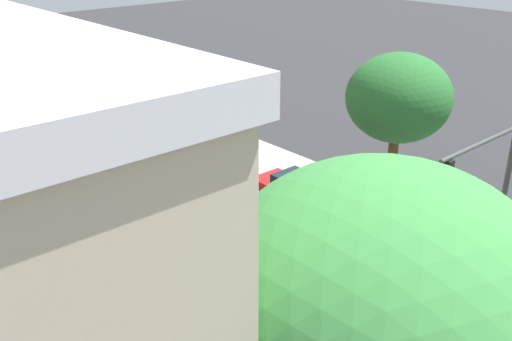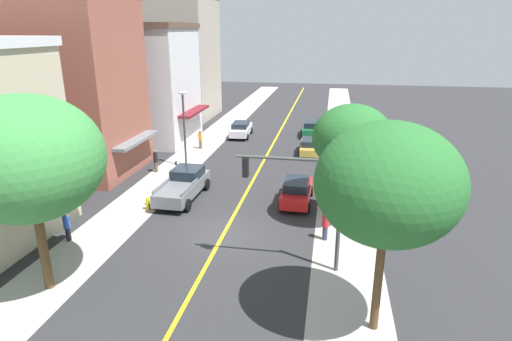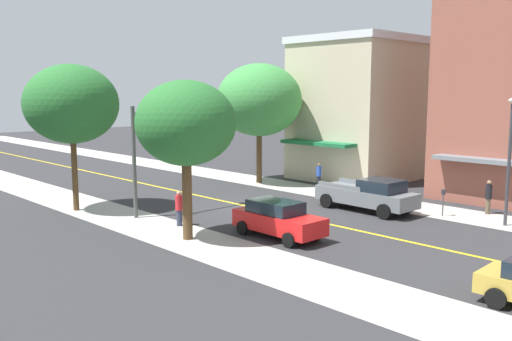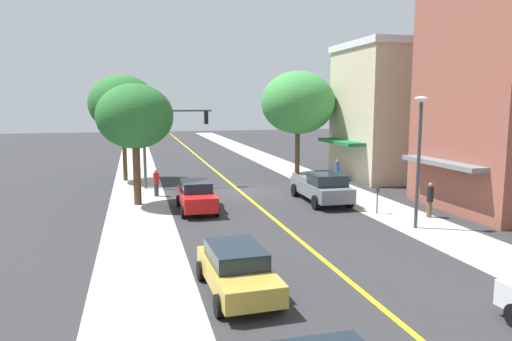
{
  "view_description": "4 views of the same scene",
  "coord_description": "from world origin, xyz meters",
  "px_view_note": "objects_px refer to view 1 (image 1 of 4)",
  "views": [
    {
      "loc": [
        -12.86,
        -10.7,
        11.74
      ],
      "look_at": [
        1.38,
        5.45,
        2.45
      ],
      "focal_mm": 40.5,
      "sensor_mm": 36.0,
      "label": 1
    },
    {
      "loc": [
        5.47,
        -20.45,
        10.72
      ],
      "look_at": [
        0.85,
        5.46,
        1.97
      ],
      "focal_mm": 29.83,
      "sensor_mm": 36.0,
      "label": 2
    },
    {
      "loc": [
        20.81,
        21.77,
        6.43
      ],
      "look_at": [
        1.93,
        2.0,
        2.53
      ],
      "focal_mm": 38.62,
      "sensor_mm": 36.0,
      "label": 3
    },
    {
      "loc": [
        6.73,
        30.41,
        5.85
      ],
      "look_at": [
        0.2,
        5.1,
        2.11
      ],
      "focal_mm": 33.14,
      "sensor_mm": 36.0,
      "label": 4
    }
  ],
  "objects_px": {
    "red_sedan_right_curb": "(298,193)",
    "grey_pickup_truck": "(157,255)",
    "street_tree_left_near": "(379,313)",
    "street_lamp": "(15,143)",
    "green_sedan_right_curb": "(96,101)",
    "pedestrian_red_shirt": "(417,217)",
    "fire_hydrant": "(155,316)",
    "gold_sedan_right_curb": "(159,129)",
    "parking_meter": "(67,236)",
    "traffic_light_mast": "(488,178)",
    "street_tree_right_corner": "(398,98)"
  },
  "relations": [
    {
      "from": "street_lamp",
      "to": "gold_sedan_right_curb",
      "type": "bearing_deg",
      "value": 29.02
    },
    {
      "from": "red_sedan_right_curb",
      "to": "green_sedan_right_curb",
      "type": "distance_m",
      "value": 18.92
    },
    {
      "from": "parking_meter",
      "to": "street_lamp",
      "type": "bearing_deg",
      "value": 95.87
    },
    {
      "from": "parking_meter",
      "to": "gold_sedan_right_curb",
      "type": "xyz_separation_m",
      "value": [
        9.49,
        8.54,
        -0.16
      ]
    },
    {
      "from": "traffic_light_mast",
      "to": "street_tree_left_near",
      "type": "bearing_deg",
      "value": 18.37
    },
    {
      "from": "parking_meter",
      "to": "red_sedan_right_curb",
      "type": "relative_size",
      "value": 0.32
    },
    {
      "from": "gold_sedan_right_curb",
      "to": "pedestrian_red_shirt",
      "type": "relative_size",
      "value": 2.56
    },
    {
      "from": "street_tree_left_near",
      "to": "grey_pickup_truck",
      "type": "height_order",
      "value": "street_tree_left_near"
    },
    {
      "from": "parking_meter",
      "to": "traffic_light_mast",
      "type": "relative_size",
      "value": 0.25
    },
    {
      "from": "red_sedan_right_curb",
      "to": "grey_pickup_truck",
      "type": "relative_size",
      "value": 0.77
    },
    {
      "from": "fire_hydrant",
      "to": "street_lamp",
      "type": "distance_m",
      "value": 9.45
    },
    {
      "from": "grey_pickup_truck",
      "to": "street_tree_right_corner",
      "type": "bearing_deg",
      "value": -99.98
    },
    {
      "from": "red_sedan_right_curb",
      "to": "gold_sedan_right_curb",
      "type": "bearing_deg",
      "value": -0.68
    },
    {
      "from": "fire_hydrant",
      "to": "street_lamp",
      "type": "height_order",
      "value": "street_lamp"
    },
    {
      "from": "street_tree_left_near",
      "to": "grey_pickup_truck",
      "type": "distance_m",
      "value": 12.27
    },
    {
      "from": "street_tree_right_corner",
      "to": "green_sedan_right_curb",
      "type": "height_order",
      "value": "street_tree_right_corner"
    },
    {
      "from": "parking_meter",
      "to": "green_sedan_right_curb",
      "type": "height_order",
      "value": "green_sedan_right_curb"
    },
    {
      "from": "street_tree_left_near",
      "to": "grey_pickup_truck",
      "type": "bearing_deg",
      "value": 78.01
    },
    {
      "from": "street_tree_right_corner",
      "to": "pedestrian_red_shirt",
      "type": "xyz_separation_m",
      "value": [
        -1.16,
        -2.24,
        -4.18
      ]
    },
    {
      "from": "pedestrian_red_shirt",
      "to": "fire_hydrant",
      "type": "bearing_deg",
      "value": 110.08
    },
    {
      "from": "green_sedan_right_curb",
      "to": "grey_pickup_truck",
      "type": "distance_m",
      "value": 20.72
    },
    {
      "from": "street_lamp",
      "to": "pedestrian_red_shirt",
      "type": "xyz_separation_m",
      "value": [
        11.51,
        -10.89,
        -2.92
      ]
    },
    {
      "from": "street_tree_left_near",
      "to": "street_lamp",
      "type": "relative_size",
      "value": 1.37
    },
    {
      "from": "street_tree_right_corner",
      "to": "fire_hydrant",
      "type": "height_order",
      "value": "street_tree_right_corner"
    },
    {
      "from": "fire_hydrant",
      "to": "street_lamp",
      "type": "xyz_separation_m",
      "value": [
        -0.53,
        8.8,
        3.41
      ]
    },
    {
      "from": "red_sedan_right_curb",
      "to": "gold_sedan_right_curb",
      "type": "height_order",
      "value": "red_sedan_right_curb"
    },
    {
      "from": "parking_meter",
      "to": "red_sedan_right_curb",
      "type": "distance_m",
      "value": 9.73
    },
    {
      "from": "red_sedan_right_curb",
      "to": "grey_pickup_truck",
      "type": "bearing_deg",
      "value": 93.41
    },
    {
      "from": "traffic_light_mast",
      "to": "green_sedan_right_curb",
      "type": "xyz_separation_m",
      "value": [
        -0.95,
        26.69,
        -3.06
      ]
    },
    {
      "from": "traffic_light_mast",
      "to": "pedestrian_red_shirt",
      "type": "height_order",
      "value": "traffic_light_mast"
    },
    {
      "from": "grey_pickup_truck",
      "to": "traffic_light_mast",
      "type": "bearing_deg",
      "value": -129.54
    },
    {
      "from": "green_sedan_right_curb",
      "to": "pedestrian_red_shirt",
      "type": "height_order",
      "value": "pedestrian_red_shirt"
    },
    {
      "from": "street_lamp",
      "to": "gold_sedan_right_curb",
      "type": "distance_m",
      "value": 11.63
    },
    {
      "from": "green_sedan_right_curb",
      "to": "pedestrian_red_shirt",
      "type": "bearing_deg",
      "value": -175.51
    },
    {
      "from": "street_lamp",
      "to": "red_sedan_right_curb",
      "type": "distance_m",
      "value": 11.75
    },
    {
      "from": "street_tree_left_near",
      "to": "parking_meter",
      "type": "height_order",
      "value": "street_tree_left_near"
    },
    {
      "from": "red_sedan_right_curb",
      "to": "pedestrian_red_shirt",
      "type": "distance_m",
      "value": 5.15
    },
    {
      "from": "street_lamp",
      "to": "pedestrian_red_shirt",
      "type": "bearing_deg",
      "value": -43.43
    },
    {
      "from": "fire_hydrant",
      "to": "gold_sedan_right_curb",
      "type": "distance_m",
      "value": 17.0
    },
    {
      "from": "street_lamp",
      "to": "pedestrian_red_shirt",
      "type": "distance_m",
      "value": 16.11
    },
    {
      "from": "traffic_light_mast",
      "to": "gold_sedan_right_curb",
      "type": "bearing_deg",
      "value": -87.71
    },
    {
      "from": "street_lamp",
      "to": "grey_pickup_truck",
      "type": "xyz_separation_m",
      "value": [
        2.09,
        -6.5,
        -2.91
      ]
    },
    {
      "from": "traffic_light_mast",
      "to": "grey_pickup_truck",
      "type": "xyz_separation_m",
      "value": [
        -8.49,
        7.39,
        -2.95
      ]
    },
    {
      "from": "street_tree_left_near",
      "to": "pedestrian_red_shirt",
      "type": "distance_m",
      "value": 14.36
    },
    {
      "from": "fire_hydrant",
      "to": "grey_pickup_truck",
      "type": "distance_m",
      "value": 2.82
    },
    {
      "from": "traffic_light_mast",
      "to": "red_sedan_right_curb",
      "type": "height_order",
      "value": "traffic_light_mast"
    },
    {
      "from": "parking_meter",
      "to": "gold_sedan_right_curb",
      "type": "distance_m",
      "value": 12.77
    },
    {
      "from": "green_sedan_right_curb",
      "to": "gold_sedan_right_curb",
      "type": "bearing_deg",
      "value": -178.65
    },
    {
      "from": "street_lamp",
      "to": "gold_sedan_right_curb",
      "type": "height_order",
      "value": "street_lamp"
    },
    {
      "from": "traffic_light_mast",
      "to": "pedestrian_red_shirt",
      "type": "relative_size",
      "value": 3.33
    }
  ]
}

